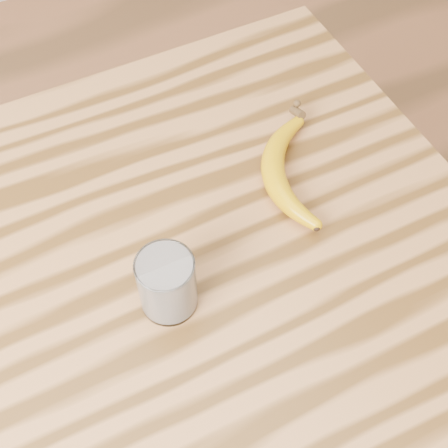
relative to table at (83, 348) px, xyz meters
name	(u,v)px	position (x,y,z in m)	size (l,w,h in m)	color
table	(83,348)	(0.00, 0.00, 0.00)	(1.20, 0.80, 0.90)	#AC743D
smoothie_glass	(167,283)	(0.13, -0.05, 0.18)	(0.07, 0.07, 0.09)	white
banana	(272,172)	(0.34, 0.07, 0.15)	(0.11, 0.29, 0.04)	#CA9702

